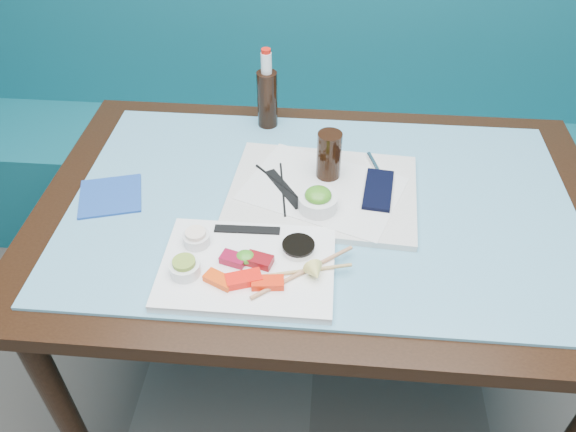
# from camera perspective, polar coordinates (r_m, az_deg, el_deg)

# --- Properties ---
(booth_bench) EXTENTS (3.00, 0.56, 1.17)m
(booth_bench) POSITION_cam_1_polar(r_m,az_deg,el_deg) (2.28, 3.91, 7.63)
(booth_bench) COLOR #105A68
(booth_bench) RESTS_ON ground
(dining_table) EXTENTS (1.40, 0.90, 0.75)m
(dining_table) POSITION_cam_1_polar(r_m,az_deg,el_deg) (1.43, 3.29, -1.42)
(dining_table) COLOR black
(dining_table) RESTS_ON ground
(glass_top) EXTENTS (1.22, 0.76, 0.01)m
(glass_top) POSITION_cam_1_polar(r_m,az_deg,el_deg) (1.38, 3.43, 1.23)
(glass_top) COLOR #60A2C0
(glass_top) RESTS_ON dining_table
(sashimi_plate) EXTENTS (0.37, 0.26, 0.02)m
(sashimi_plate) POSITION_cam_1_polar(r_m,az_deg,el_deg) (1.20, -4.13, -5.23)
(sashimi_plate) COLOR white
(sashimi_plate) RESTS_ON glass_top
(salmon_left) EXTENTS (0.07, 0.06, 0.02)m
(salmon_left) POSITION_cam_1_polar(r_m,az_deg,el_deg) (1.16, -7.00, -6.45)
(salmon_left) COLOR #FF450A
(salmon_left) RESTS_ON sashimi_plate
(salmon_mid) EXTENTS (0.08, 0.06, 0.02)m
(salmon_mid) POSITION_cam_1_polar(r_m,az_deg,el_deg) (1.16, -4.52, -6.41)
(salmon_mid) COLOR #FF160A
(salmon_mid) RESTS_ON sashimi_plate
(salmon_right) EXTENTS (0.07, 0.04, 0.02)m
(salmon_right) POSITION_cam_1_polar(r_m,az_deg,el_deg) (1.15, -2.07, -6.80)
(salmon_right) COLOR #F42809
(salmon_right) RESTS_ON sashimi_plate
(tuna_left) EXTENTS (0.06, 0.05, 0.02)m
(tuna_left) POSITION_cam_1_polar(r_m,az_deg,el_deg) (1.20, -5.56, -4.37)
(tuna_left) COLOR maroon
(tuna_left) RESTS_ON sashimi_plate
(tuna_right) EXTENTS (0.06, 0.05, 0.02)m
(tuna_right) POSITION_cam_1_polar(r_m,az_deg,el_deg) (1.19, -2.95, -4.53)
(tuna_right) COLOR maroon
(tuna_right) RESTS_ON sashimi_plate
(seaweed_garnish) EXTENTS (0.04, 0.04, 0.02)m
(seaweed_garnish) POSITION_cam_1_polar(r_m,az_deg,el_deg) (1.20, -4.35, -4.18)
(seaweed_garnish) COLOR #3D9422
(seaweed_garnish) RESTS_ON sashimi_plate
(ramekin_wasabi) EXTENTS (0.09, 0.09, 0.03)m
(ramekin_wasabi) POSITION_cam_1_polar(r_m,az_deg,el_deg) (1.19, -10.42, -5.26)
(ramekin_wasabi) COLOR white
(ramekin_wasabi) RESTS_ON sashimi_plate
(wasabi_fill) EXTENTS (0.05, 0.05, 0.01)m
(wasabi_fill) POSITION_cam_1_polar(r_m,az_deg,el_deg) (1.17, -10.53, -4.64)
(wasabi_fill) COLOR olive
(wasabi_fill) RESTS_ON ramekin_wasabi
(ramekin_ginger) EXTENTS (0.08, 0.08, 0.02)m
(ramekin_ginger) POSITION_cam_1_polar(r_m,az_deg,el_deg) (1.25, -9.29, -2.31)
(ramekin_ginger) COLOR silver
(ramekin_ginger) RESTS_ON sashimi_plate
(ginger_fill) EXTENTS (0.05, 0.05, 0.01)m
(ginger_fill) POSITION_cam_1_polar(r_m,az_deg,el_deg) (1.24, -9.38, -1.74)
(ginger_fill) COLOR #FFE6D1
(ginger_fill) RESTS_ON ramekin_ginger
(soy_dish) EXTENTS (0.07, 0.07, 0.01)m
(soy_dish) POSITION_cam_1_polar(r_m,az_deg,el_deg) (1.22, 1.06, -3.32)
(soy_dish) COLOR white
(soy_dish) RESTS_ON sashimi_plate
(soy_fill) EXTENTS (0.09, 0.09, 0.01)m
(soy_fill) POSITION_cam_1_polar(r_m,az_deg,el_deg) (1.21, 1.06, -2.98)
(soy_fill) COLOR black
(soy_fill) RESTS_ON soy_dish
(lemon_wedge) EXTENTS (0.05, 0.05, 0.04)m
(lemon_wedge) POSITION_cam_1_polar(r_m,az_deg,el_deg) (1.15, 2.78, -5.73)
(lemon_wedge) COLOR #E0D66A
(lemon_wedge) RESTS_ON sashimi_plate
(chopstick_sleeve) EXTENTS (0.15, 0.03, 0.00)m
(chopstick_sleeve) POSITION_cam_1_polar(r_m,az_deg,el_deg) (1.27, -4.17, -1.39)
(chopstick_sleeve) COLOR black
(chopstick_sleeve) RESTS_ON sashimi_plate
(wooden_chopstick_a) EXTENTS (0.22, 0.07, 0.01)m
(wooden_chopstick_a) POSITION_cam_1_polar(r_m,az_deg,el_deg) (1.18, 1.07, -5.67)
(wooden_chopstick_a) COLOR tan
(wooden_chopstick_a) RESTS_ON sashimi_plate
(wooden_chopstick_b) EXTENTS (0.21, 0.17, 0.01)m
(wooden_chopstick_b) POSITION_cam_1_polar(r_m,az_deg,el_deg) (1.17, 1.56, -5.68)
(wooden_chopstick_b) COLOR tan
(wooden_chopstick_b) RESTS_ON sashimi_plate
(serving_tray) EXTENTS (0.48, 0.37, 0.02)m
(serving_tray) POSITION_cam_1_polar(r_m,az_deg,el_deg) (1.39, 3.56, 2.49)
(serving_tray) COLOR silver
(serving_tray) RESTS_ON glass_top
(paper_placemat) EXTENTS (0.43, 0.37, 0.00)m
(paper_placemat) POSITION_cam_1_polar(r_m,az_deg,el_deg) (1.39, 3.58, 2.80)
(paper_placemat) COLOR white
(paper_placemat) RESTS_ON serving_tray
(seaweed_bowl) EXTENTS (0.11, 0.11, 0.04)m
(seaweed_bowl) POSITION_cam_1_polar(r_m,az_deg,el_deg) (1.32, 3.05, 1.38)
(seaweed_bowl) COLOR white
(seaweed_bowl) RESTS_ON serving_tray
(seaweed_salad) EXTENTS (0.07, 0.07, 0.03)m
(seaweed_salad) POSITION_cam_1_polar(r_m,az_deg,el_deg) (1.30, 3.08, 2.14)
(seaweed_salad) COLOR #428C20
(seaweed_salad) RESTS_ON seaweed_bowl
(cola_glass) EXTENTS (0.06, 0.06, 0.13)m
(cola_glass) POSITION_cam_1_polar(r_m,az_deg,el_deg) (1.39, 4.18, 6.16)
(cola_glass) COLOR black
(cola_glass) RESTS_ON serving_tray
(navy_pouch) EXTENTS (0.08, 0.16, 0.01)m
(navy_pouch) POSITION_cam_1_polar(r_m,az_deg,el_deg) (1.39, 9.15, 2.63)
(navy_pouch) COLOR black
(navy_pouch) RESTS_ON serving_tray
(fork) EXTENTS (0.04, 0.10, 0.01)m
(fork) POSITION_cam_1_polar(r_m,az_deg,el_deg) (1.47, 8.78, 5.21)
(fork) COLOR white
(fork) RESTS_ON serving_tray
(black_chopstick_a) EXTENTS (0.04, 0.20, 0.01)m
(black_chopstick_a) POSITION_cam_1_polar(r_m,az_deg,el_deg) (1.38, -0.54, 2.82)
(black_chopstick_a) COLOR black
(black_chopstick_a) RESTS_ON serving_tray
(black_chopstick_b) EXTENTS (0.17, 0.18, 0.01)m
(black_chopstick_b) POSITION_cam_1_polar(r_m,az_deg,el_deg) (1.38, -0.21, 2.82)
(black_chopstick_b) COLOR black
(black_chopstick_b) RESTS_ON serving_tray
(tray_sleeve) EXTENTS (0.11, 0.15, 0.00)m
(tray_sleeve) POSITION_cam_1_polar(r_m,az_deg,el_deg) (1.38, -0.38, 2.79)
(tray_sleeve) COLOR black
(tray_sleeve) RESTS_ON serving_tray
(cola_bottle_body) EXTENTS (0.06, 0.06, 0.16)m
(cola_bottle_body) POSITION_cam_1_polar(r_m,az_deg,el_deg) (1.62, -2.12, 11.76)
(cola_bottle_body) COLOR black
(cola_bottle_body) RESTS_ON glass_top
(cola_bottle_neck) EXTENTS (0.04, 0.04, 0.06)m
(cola_bottle_neck) POSITION_cam_1_polar(r_m,az_deg,el_deg) (1.56, -2.22, 15.28)
(cola_bottle_neck) COLOR white
(cola_bottle_neck) RESTS_ON cola_bottle_body
(cola_bottle_cap) EXTENTS (0.03, 0.03, 0.01)m
(cola_bottle_cap) POSITION_cam_1_polar(r_m,az_deg,el_deg) (1.55, -2.26, 16.41)
(cola_bottle_cap) COLOR red
(cola_bottle_cap) RESTS_ON cola_bottle_neck
(blue_napkin) EXTENTS (0.18, 0.18, 0.01)m
(blue_napkin) POSITION_cam_1_polar(r_m,az_deg,el_deg) (1.45, -17.59, 1.96)
(blue_napkin) COLOR #1B4295
(blue_napkin) RESTS_ON glass_top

